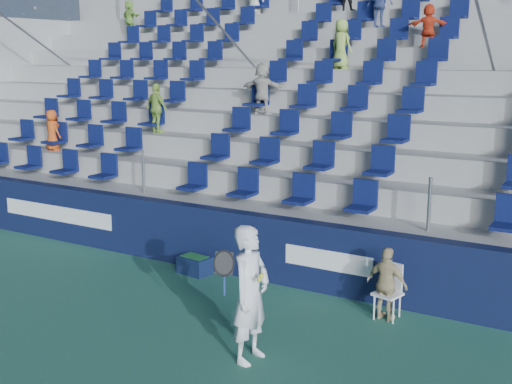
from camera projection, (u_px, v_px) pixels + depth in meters
The scene contains 7 objects.
ground at pixel (145, 341), 9.21m from camera, with size 70.00×70.00×0.00m, color #2D6953.
sponsor_wall at pixel (256, 246), 11.74m from camera, with size 24.00×0.32×1.20m.
grandstand at pixel (361, 134), 15.71m from camera, with size 24.00×8.17×6.63m.
tennis_player at pixel (250, 294), 8.46m from camera, with size 0.69×0.69×1.87m.
line_judge_chair at pixel (390, 286), 9.99m from camera, with size 0.46×0.48×0.87m.
line_judge at pixel (387, 284), 9.85m from camera, with size 0.68×0.28×1.16m, color tan.
ball_bin at pixel (195, 264), 12.03m from camera, with size 0.65×0.48×0.34m.
Camera 1 is at (5.70, -6.57, 4.02)m, focal length 45.00 mm.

